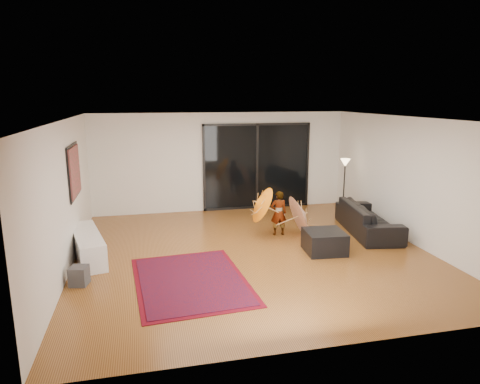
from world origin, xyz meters
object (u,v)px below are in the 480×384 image
object	(u,v)px
media_console	(88,245)
ottoman	(324,242)
sofa	(368,219)
child	(279,213)

from	to	relation	value
media_console	ottoman	distance (m)	4.73
sofa	ottoman	xyz separation A→B (m)	(-1.52, -0.99, -0.11)
media_console	child	distance (m)	4.15
ottoman	child	world-z (taller)	child
media_console	child	size ratio (longest dim) A/B	1.79
media_console	sofa	bearing A→B (deg)	-11.24
ottoman	child	distance (m)	1.44
sofa	ottoman	size ratio (longest dim) A/B	2.97
media_console	ottoman	bearing A→B (deg)	-22.47
media_console	ottoman	xyz separation A→B (m)	(4.68, -0.73, -0.04)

